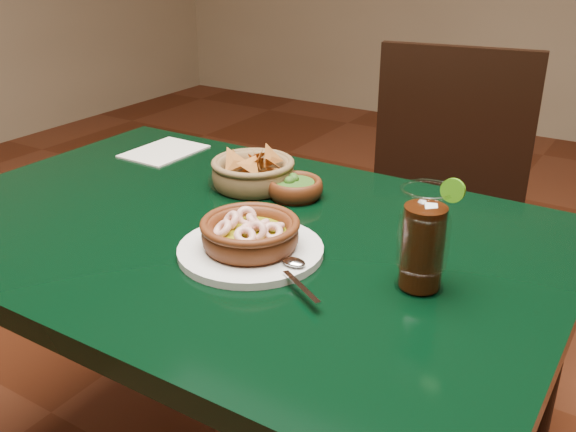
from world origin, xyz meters
The scene contains 8 objects.
dining_table centered at (0.00, 0.00, 0.65)m, with size 1.20×0.80×0.75m.
dining_chair centered at (0.16, 0.71, 0.53)m, with size 0.52×0.52×0.97m.
shrimp_plate centered at (0.10, -0.07, 0.78)m, with size 0.31×0.25×0.08m.
chip_basket centered at (-0.08, 0.18, 0.78)m, with size 0.21×0.21×0.12m.
guacamole_ramekin centered at (0.03, 0.18, 0.77)m, with size 0.13×0.13×0.05m.
cola_drink centered at (0.38, -0.02, 0.83)m, with size 0.16×0.16×0.18m.
glass_ashtray centered at (-0.10, 0.16, 0.76)m, with size 0.13×0.13×0.03m.
paper_menu centered at (-0.39, 0.26, 0.75)m, with size 0.14×0.19×0.00m.
Camera 1 is at (0.66, -0.85, 1.25)m, focal length 40.00 mm.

